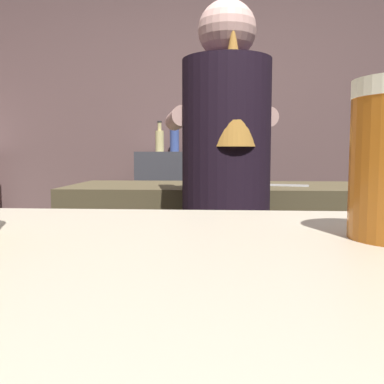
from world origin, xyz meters
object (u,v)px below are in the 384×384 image
object	(u,v)px
bottle_hot_sauce	(160,140)
bottle_soy	(203,140)
bottle_vinegar	(174,139)
chefs_knife	(283,185)
bottle_olive_oil	(225,139)
mixing_bowl	(214,180)
bartender	(226,188)

from	to	relation	value
bottle_hot_sauce	bottle_soy	distance (m)	0.34
bottle_vinegar	bottle_soy	xyz separation A→B (m)	(0.23, -0.06, -0.01)
chefs_knife	bottle_hot_sauce	distance (m)	1.37
bottle_olive_oil	bottle_soy	distance (m)	0.19
mixing_bowl	chefs_knife	xyz separation A→B (m)	(0.33, 0.02, -0.02)
mixing_bowl	bottle_hot_sauce	size ratio (longest dim) A/B	0.86
bottle_hot_sauce	bartender	bearing A→B (deg)	-72.66
mixing_bowl	bottle_vinegar	world-z (taller)	bottle_vinegar
mixing_bowl	bottle_vinegar	size ratio (longest dim) A/B	0.76
bartender	mixing_bowl	bearing A→B (deg)	-4.34
bottle_hot_sauce	mixing_bowl	bearing A→B (deg)	-69.49
bartender	bottle_vinegar	bearing A→B (deg)	0.93
mixing_bowl	bottle_vinegar	distance (m)	1.37
bartender	bottle_soy	size ratio (longest dim) A/B	6.95
mixing_bowl	bottle_olive_oil	distance (m)	1.20
bottle_vinegar	bottle_olive_oil	size ratio (longest dim) A/B	1.04
bottle_hot_sauce	bottle_olive_oil	size ratio (longest dim) A/B	0.92
bartender	chefs_knife	distance (m)	0.49
bottle_vinegar	chefs_knife	bearing A→B (deg)	-62.91
bartender	bottle_vinegar	xyz separation A→B (m)	(-0.38, 1.70, 0.24)
bottle_vinegar	bottle_soy	distance (m)	0.23
bottle_vinegar	mixing_bowl	bearing A→B (deg)	-75.81
bartender	bottle_vinegar	size ratio (longest dim) A/B	6.46
bottle_hot_sauce	bottle_vinegar	bearing A→B (deg)	62.12
bottle_olive_oil	bottle_soy	bearing A→B (deg)	157.59
chefs_knife	bottle_olive_oil	distance (m)	1.22
chefs_knife	bottle_vinegar	xyz separation A→B (m)	(-0.66, 1.29, 0.26)
bottle_vinegar	bottle_olive_oil	world-z (taller)	bottle_vinegar
mixing_bowl	chefs_knife	world-z (taller)	mixing_bowl
bottle_soy	bartender	bearing A→B (deg)	-84.54
chefs_knife	bottle_hot_sauce	world-z (taller)	bottle_hot_sauce
mixing_bowl	bottle_olive_oil	world-z (taller)	bottle_olive_oil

